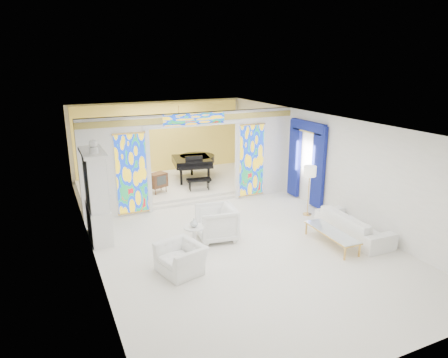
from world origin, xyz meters
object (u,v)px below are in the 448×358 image
armchair_left (181,258)px  tv_console (158,180)px  armchair_right (216,223)px  sofa (353,225)px  china_cabinet (97,196)px  grand_piano (195,161)px  coffee_table (332,232)px

armchair_left → tv_console: bearing=154.1°
armchair_right → sofa: (3.38, -1.40, -0.12)m
china_cabinet → armchair_right: bearing=-25.6°
china_cabinet → grand_piano: bearing=42.0°
armchair_right → coffee_table: bearing=67.2°
armchair_right → sofa: armchair_right is taller
armchair_left → armchair_right: 1.87m
china_cabinet → grand_piano: (4.07, 3.67, -0.30)m
armchair_left → armchair_right: (1.40, 1.24, 0.13)m
armchair_left → armchair_right: armchair_right is taller
china_cabinet → grand_piano: 5.49m
coffee_table → armchair_left: bearing=175.2°
china_cabinet → tv_console: china_cabinet is taller
coffee_table → grand_piano: grand_piano is taller
sofa → armchair_left: bearing=89.6°
coffee_table → grand_piano: size_ratio=0.65×
china_cabinet → armchair_left: china_cabinet is taller
sofa → tv_console: bearing=37.7°
armchair_right → coffee_table: armchair_right is taller
tv_console → armchair_left: bearing=-122.2°
china_cabinet → tv_console: bearing=47.8°
armchair_right → coffee_table: (2.52, -1.57, -0.10)m
armchair_left → grand_piano: grand_piano is taller
china_cabinet → sofa: size_ratio=1.21×
china_cabinet → coffee_table: (5.31, -2.90, -0.82)m
coffee_table → tv_console: size_ratio=2.48×
china_cabinet → armchair_right: (2.79, -1.34, -0.72)m
china_cabinet → tv_console: (2.31, 2.55, -0.55)m
china_cabinet → sofa: china_cabinet is taller
armchair_left → armchair_right: size_ratio=1.01×
armchair_right → tv_console: 3.92m
sofa → grand_piano: 6.76m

